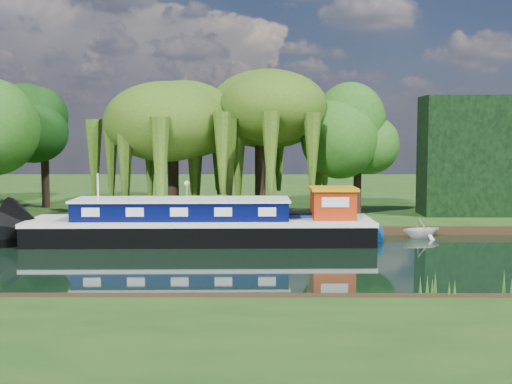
{
  "coord_description": "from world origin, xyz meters",
  "views": [
    {
      "loc": [
        4.96,
        -29.33,
        5.77
      ],
      "look_at": [
        4.83,
        4.7,
        2.8
      ],
      "focal_mm": 45.0,
      "sensor_mm": 36.0,
      "label": 1
    }
  ],
  "objects": [
    {
      "name": "far_bank",
      "position": [
        0.0,
        34.0,
        0.23
      ],
      "size": [
        120.0,
        52.0,
        0.45
      ],
      "primitive_type": "cube",
      "color": "#1A3D10",
      "rests_on": "ground"
    },
    {
      "name": "mooring_posts",
      "position": [
        -0.5,
        8.4,
        0.95
      ],
      "size": [
        19.16,
        0.16,
        1.0
      ],
      "color": "silver",
      "rests_on": "far_bank"
    },
    {
      "name": "ground",
      "position": [
        0.0,
        0.0,
        0.0
      ],
      "size": [
        120.0,
        120.0,
        0.0
      ],
      "primitive_type": "plane",
      "color": "black"
    },
    {
      "name": "white_cruiser",
      "position": [
        14.25,
        6.84,
        0.0
      ],
      "size": [
        2.82,
        2.62,
        1.23
      ],
      "primitive_type": "imported",
      "rotation": [
        0.0,
        0.0,
        1.88
      ],
      "color": "silver",
      "rests_on": "ground"
    },
    {
      "name": "tree_far_right",
      "position": [
        11.52,
        12.99,
        5.66
      ],
      "size": [
        4.62,
        4.62,
        7.56
      ],
      "color": "black",
      "rests_on": "far_bank"
    },
    {
      "name": "tree_far_mid",
      "position": [
        -10.98,
        18.39,
        6.23
      ],
      "size": [
        5.12,
        5.12,
        8.38
      ],
      "color": "black",
      "rests_on": "far_bank"
    },
    {
      "name": "dutch_barge",
      "position": [
        1.99,
        5.2,
        0.97
      ],
      "size": [
        18.65,
        4.56,
        3.92
      ],
      "rotation": [
        0.0,
        0.0,
        0.02
      ],
      "color": "black",
      "rests_on": "ground"
    },
    {
      "name": "narrowboat",
      "position": [
        5.96,
        6.06,
        0.6
      ],
      "size": [
        11.69,
        2.48,
        1.69
      ],
      "rotation": [
        0.0,
        0.0,
        0.05
      ],
      "color": "navy",
      "rests_on": "ground"
    },
    {
      "name": "reeds_near",
      "position": [
        6.87,
        -7.57,
        0.55
      ],
      "size": [
        33.7,
        1.5,
        1.1
      ],
      "color": "#235416",
      "rests_on": "ground"
    },
    {
      "name": "willow_right",
      "position": [
        5.08,
        12.56,
        6.9
      ],
      "size": [
        7.25,
        7.25,
        8.83
      ],
      "color": "black",
      "rests_on": "far_bank"
    },
    {
      "name": "conifer_hedge",
      "position": [
        19.0,
        14.0,
        4.45
      ],
      "size": [
        6.0,
        3.0,
        8.0
      ],
      "primitive_type": "cube",
      "color": "black",
      "rests_on": "far_bank"
    },
    {
      "name": "lamppost",
      "position": [
        0.5,
        10.5,
        2.42
      ],
      "size": [
        0.36,
        0.36,
        2.56
      ],
      "color": "silver",
      "rests_on": "far_bank"
    },
    {
      "name": "willow_left",
      "position": [
        -0.5,
        11.63,
        6.52
      ],
      "size": [
        6.97,
        6.97,
        8.36
      ],
      "color": "black",
      "rests_on": "far_bank"
    }
  ]
}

